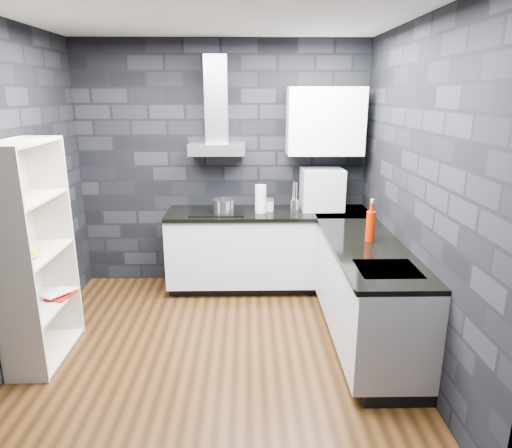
{
  "coord_description": "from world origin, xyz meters",
  "views": [
    {
      "loc": [
        0.28,
        -3.5,
        2.13
      ],
      "look_at": [
        0.35,
        0.45,
        1.0
      ],
      "focal_mm": 32.0,
      "sensor_mm": 36.0,
      "label": 1
    }
  ],
  "objects_px": {
    "bookshelf": "(35,255)",
    "red_bottle": "(370,226)",
    "glass_vase": "(261,199)",
    "appliance_garage": "(322,189)",
    "fruit_bowl": "(29,254)",
    "storage_jar": "(269,206)",
    "utensil_crock": "(294,205)",
    "pot": "(224,207)"
  },
  "relations": [
    {
      "from": "bookshelf",
      "to": "red_bottle",
      "type": "bearing_deg",
      "value": -9.87
    },
    {
      "from": "glass_vase",
      "to": "appliance_garage",
      "type": "relative_size",
      "value": 0.66
    },
    {
      "from": "glass_vase",
      "to": "fruit_bowl",
      "type": "distance_m",
      "value": 2.31
    },
    {
      "from": "glass_vase",
      "to": "bookshelf",
      "type": "bearing_deg",
      "value": -144.36
    },
    {
      "from": "appliance_garage",
      "to": "storage_jar",
      "type": "bearing_deg",
      "value": -176.29
    },
    {
      "from": "appliance_garage",
      "to": "red_bottle",
      "type": "height_order",
      "value": "appliance_garage"
    },
    {
      "from": "utensil_crock",
      "to": "bookshelf",
      "type": "relative_size",
      "value": 0.07
    },
    {
      "from": "fruit_bowl",
      "to": "glass_vase",
      "type": "bearing_deg",
      "value": 37.42
    },
    {
      "from": "fruit_bowl",
      "to": "red_bottle",
      "type": "bearing_deg",
      "value": 8.16
    },
    {
      "from": "red_bottle",
      "to": "bookshelf",
      "type": "xyz_separation_m",
      "value": [
        -2.75,
        -0.31,
        -0.13
      ]
    },
    {
      "from": "pot",
      "to": "storage_jar",
      "type": "distance_m",
      "value": 0.5
    },
    {
      "from": "pot",
      "to": "appliance_garage",
      "type": "xyz_separation_m",
      "value": [
        1.07,
        0.18,
        0.15
      ]
    },
    {
      "from": "utensil_crock",
      "to": "pot",
      "type": "bearing_deg",
      "value": -170.96
    },
    {
      "from": "storage_jar",
      "to": "appliance_garage",
      "type": "xyz_separation_m",
      "value": [
        0.58,
        0.06,
        0.17
      ]
    },
    {
      "from": "glass_vase",
      "to": "utensil_crock",
      "type": "relative_size",
      "value": 2.36
    },
    {
      "from": "pot",
      "to": "glass_vase",
      "type": "distance_m",
      "value": 0.4
    },
    {
      "from": "utensil_crock",
      "to": "bookshelf",
      "type": "height_order",
      "value": "bookshelf"
    },
    {
      "from": "appliance_garage",
      "to": "red_bottle",
      "type": "relative_size",
      "value": 1.7
    },
    {
      "from": "red_bottle",
      "to": "pot",
      "type": "bearing_deg",
      "value": 144.3
    },
    {
      "from": "appliance_garage",
      "to": "pot",
      "type": "bearing_deg",
      "value": -172.28
    },
    {
      "from": "bookshelf",
      "to": "appliance_garage",
      "type": "bearing_deg",
      "value": 13.49
    },
    {
      "from": "pot",
      "to": "appliance_garage",
      "type": "relative_size",
      "value": 0.5
    },
    {
      "from": "utensil_crock",
      "to": "fruit_bowl",
      "type": "xyz_separation_m",
      "value": [
        -2.2,
        -1.46,
        -0.03
      ]
    },
    {
      "from": "storage_jar",
      "to": "bookshelf",
      "type": "height_order",
      "value": "bookshelf"
    },
    {
      "from": "glass_vase",
      "to": "appliance_garage",
      "type": "distance_m",
      "value": 0.69
    },
    {
      "from": "bookshelf",
      "to": "pot",
      "type": "bearing_deg",
      "value": 24.71
    },
    {
      "from": "glass_vase",
      "to": "bookshelf",
      "type": "relative_size",
      "value": 0.16
    },
    {
      "from": "glass_vase",
      "to": "storage_jar",
      "type": "height_order",
      "value": "glass_vase"
    },
    {
      "from": "appliance_garage",
      "to": "utensil_crock",
      "type": "bearing_deg",
      "value": -170.8
    },
    {
      "from": "pot",
      "to": "bookshelf",
      "type": "relative_size",
      "value": 0.12
    },
    {
      "from": "appliance_garage",
      "to": "bookshelf",
      "type": "distance_m",
      "value": 2.9
    },
    {
      "from": "pot",
      "to": "glass_vase",
      "type": "height_order",
      "value": "glass_vase"
    },
    {
      "from": "storage_jar",
      "to": "utensil_crock",
      "type": "xyz_separation_m",
      "value": [
        0.27,
        -0.0,
        0.0
      ]
    },
    {
      "from": "storage_jar",
      "to": "appliance_garage",
      "type": "height_order",
      "value": "appliance_garage"
    },
    {
      "from": "fruit_bowl",
      "to": "storage_jar",
      "type": "bearing_deg",
      "value": 37.16
    },
    {
      "from": "fruit_bowl",
      "to": "utensil_crock",
      "type": "bearing_deg",
      "value": 33.53
    },
    {
      "from": "bookshelf",
      "to": "utensil_crock",
      "type": "bearing_deg",
      "value": 15.68
    },
    {
      "from": "bookshelf",
      "to": "glass_vase",
      "type": "bearing_deg",
      "value": 19.42
    },
    {
      "from": "pot",
      "to": "red_bottle",
      "type": "relative_size",
      "value": 0.86
    },
    {
      "from": "glass_vase",
      "to": "utensil_crock",
      "type": "distance_m",
      "value": 0.38
    },
    {
      "from": "red_bottle",
      "to": "utensil_crock",
      "type": "bearing_deg",
      "value": 117.39
    },
    {
      "from": "storage_jar",
      "to": "bookshelf",
      "type": "xyz_separation_m",
      "value": [
        -1.93,
        -1.37,
        -0.06
      ]
    }
  ]
}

